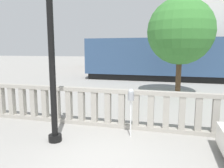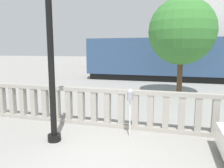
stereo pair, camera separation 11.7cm
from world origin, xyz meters
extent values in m
plane|color=gray|center=(0.00, 0.00, 0.00)|extent=(160.00, 160.00, 0.00)
cube|color=#9E998E|center=(0.00, 2.52, 0.07)|extent=(17.66, 0.24, 0.14)
cube|color=#9E998E|center=(0.00, 2.52, 1.30)|extent=(17.66, 0.24, 0.14)
cube|color=#9E998E|center=(-5.00, 2.52, 0.68)|extent=(0.20, 0.20, 1.09)
cube|color=#9E998E|center=(-4.50, 2.52, 0.68)|extent=(0.20, 0.20, 1.09)
cube|color=#9E998E|center=(-4.00, 2.52, 0.68)|extent=(0.20, 0.20, 1.09)
cube|color=#9E998E|center=(-3.50, 2.52, 0.68)|extent=(0.20, 0.20, 1.09)
cube|color=#9E998E|center=(-3.00, 2.52, 0.68)|extent=(0.20, 0.20, 1.09)
cube|color=#9E998E|center=(-2.50, 2.52, 0.68)|extent=(0.20, 0.20, 1.09)
cube|color=#9E998E|center=(-2.00, 2.52, 0.68)|extent=(0.20, 0.20, 1.09)
cube|color=#9E998E|center=(-1.50, 2.52, 0.68)|extent=(0.20, 0.20, 1.09)
cube|color=#9E998E|center=(-1.00, 2.52, 0.68)|extent=(0.20, 0.20, 1.09)
cube|color=#9E998E|center=(-0.50, 2.52, 0.68)|extent=(0.20, 0.20, 1.09)
cube|color=#9E998E|center=(0.00, 2.52, 0.68)|extent=(0.20, 0.20, 1.09)
cube|color=#9E998E|center=(0.50, 2.52, 0.68)|extent=(0.20, 0.20, 1.09)
cube|color=#9E998E|center=(1.00, 2.52, 0.68)|extent=(0.20, 0.20, 1.09)
cube|color=#9E998E|center=(1.50, 2.52, 0.68)|extent=(0.20, 0.20, 1.09)
cube|color=#9E998E|center=(2.00, 2.52, 0.68)|extent=(0.20, 0.20, 1.09)
cube|color=#9E998E|center=(2.50, 2.52, 0.68)|extent=(0.20, 0.20, 1.09)
cube|color=#9E998E|center=(3.00, 2.52, 0.68)|extent=(0.20, 0.20, 1.09)
cylinder|color=black|center=(-1.68, 0.88, 0.10)|extent=(0.39, 0.39, 0.20)
cylinder|color=black|center=(-1.68, 0.88, 2.58)|extent=(0.18, 0.18, 4.77)
cylinder|color=silver|center=(0.44, 1.83, 0.59)|extent=(0.04, 0.04, 1.18)
cylinder|color=gray|center=(0.44, 1.83, 1.29)|extent=(0.20, 0.20, 0.23)
sphere|color=#B2B7BC|center=(0.44, 1.83, 1.45)|extent=(0.17, 0.17, 0.17)
cube|color=black|center=(3.80, 15.41, 0.28)|extent=(19.18, 2.35, 0.55)
cube|color=navy|center=(3.80, 15.41, 2.13)|extent=(19.57, 2.94, 3.16)
cube|color=black|center=(-1.66, 28.78, 0.28)|extent=(18.51, 2.27, 0.55)
cube|color=brown|center=(-1.66, 28.78, 2.15)|extent=(18.88, 2.84, 3.20)
cube|color=brown|center=(6.36, 28.78, 4.05)|extent=(2.83, 2.56, 0.60)
cylinder|color=#4C3823|center=(2.06, 8.84, 1.16)|extent=(0.31, 0.31, 2.32)
sphere|color=#387A33|center=(2.06, 8.84, 3.76)|extent=(3.85, 3.85, 3.85)
camera|label=1|loc=(1.58, -4.67, 2.71)|focal=35.00mm
camera|label=2|loc=(1.69, -4.64, 2.71)|focal=35.00mm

